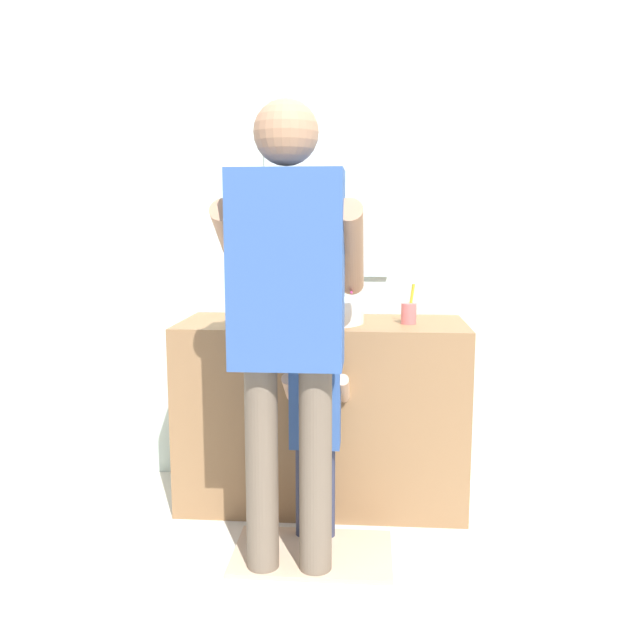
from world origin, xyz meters
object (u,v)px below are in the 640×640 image
object	(u,v)px
child_toddler	(315,416)
adult_parent	(288,299)
toothbrush_cup	(409,312)
soap_bottle	(240,306)

from	to	relation	value
child_toddler	adult_parent	size ratio (longest dim) A/B	0.51
toothbrush_cup	adult_parent	size ratio (longest dim) A/B	0.12
toothbrush_cup	child_toddler	distance (m)	0.67
adult_parent	soap_bottle	bearing A→B (deg)	114.85
toothbrush_cup	adult_parent	distance (m)	0.80
soap_bottle	child_toddler	distance (m)	0.70
soap_bottle	adult_parent	world-z (taller)	adult_parent
toothbrush_cup	soap_bottle	xyz separation A→B (m)	(-0.79, 0.05, 0.01)
toothbrush_cup	soap_bottle	world-z (taller)	toothbrush_cup
soap_bottle	child_toddler	xyz separation A→B (m)	(0.39, -0.42, -0.40)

